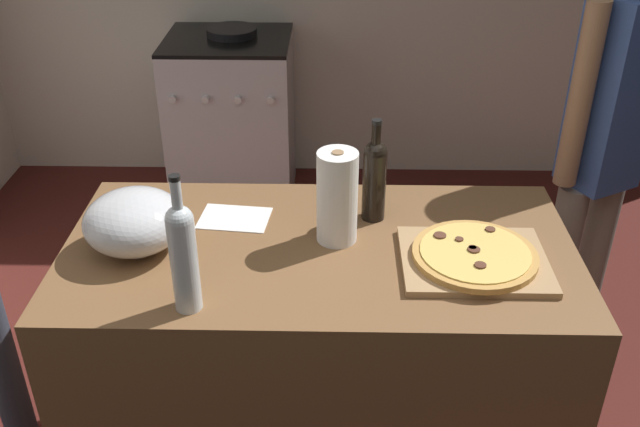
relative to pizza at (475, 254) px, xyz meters
The scene contains 11 objects.
ground_plane 1.34m from the pizza, 111.69° to the left, with size 4.68×3.63×0.02m, color #511E19.
counter 0.66m from the pizza, 169.58° to the left, with size 1.47×0.75×0.92m, color brown.
cutting_board 0.02m from the pizza, 61.07° to the right, with size 0.40×0.32×0.02m, color tan.
pizza is the anchor object (origin of this frame).
mixing_bowl 0.95m from the pizza, behind, with size 0.28×0.28×0.17m.
paper_towel_roll 0.41m from the pizza, 162.30° to the left, with size 0.12×0.12×0.28m.
wine_bottle_clear 0.79m from the pizza, 164.59° to the right, with size 0.07×0.07×0.37m.
wine_bottle_green 0.38m from the pizza, 137.62° to the left, with size 0.07×0.07×0.32m.
recipe_sheet 0.73m from the pizza, 161.75° to the left, with size 0.21×0.15×0.00m, color white.
stove 2.30m from the pizza, 115.16° to the left, with size 0.66×0.62×0.98m.
person_in_red 0.81m from the pizza, 48.72° to the left, with size 0.34×0.28×1.74m.
Camera 1 is at (-0.05, -0.98, 2.04)m, focal length 39.89 mm.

